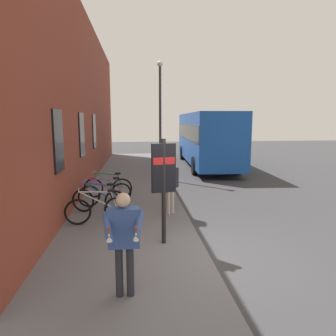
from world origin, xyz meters
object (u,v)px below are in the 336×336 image
object	(u,v)px
bicycle_by_door	(108,187)
tourist_with_hotdogs	(124,234)
bicycle_nearest_sign	(106,194)
bicycle_beside_lamp	(98,209)
street_lamp	(160,110)
bicycle_end_of_row	(100,200)
city_bus	(206,136)
transit_info_sign	(164,175)
pedestrian_crossing_street	(170,181)

from	to	relation	value
bicycle_by_door	tourist_with_hotdogs	size ratio (longest dim) A/B	1.04
bicycle_nearest_sign	bicycle_beside_lamp	bearing A→B (deg)	178.89
bicycle_beside_lamp	street_lamp	world-z (taller)	street_lamp
bicycle_end_of_row	bicycle_by_door	bearing A→B (deg)	-3.15
bicycle_nearest_sign	bicycle_by_door	distance (m)	1.02
bicycle_end_of_row	city_bus	xyz separation A→B (m)	(10.17, -5.63, 1.41)
city_bus	street_lamp	distance (m)	5.71
bicycle_beside_lamp	city_bus	distance (m)	12.55
bicycle_by_door	bicycle_beside_lamp	bearing A→B (deg)	179.38
bicycle_end_of_row	street_lamp	bearing A→B (deg)	-22.04
bicycle_by_door	transit_info_sign	bearing A→B (deg)	-159.56
transit_info_sign	city_bus	distance (m)	13.30
bicycle_nearest_sign	pedestrian_crossing_street	xyz separation A→B (m)	(-1.15, -2.03, 0.61)
bicycle_by_door	pedestrian_crossing_street	world-z (taller)	pedestrian_crossing_street
street_lamp	bicycle_end_of_row	bearing A→B (deg)	157.96
pedestrian_crossing_street	tourist_with_hotdogs	distance (m)	4.50
city_bus	tourist_with_hotdogs	distance (m)	15.57
bicycle_by_door	city_bus	distance (m)	10.09
transit_info_sign	street_lamp	size ratio (longest dim) A/B	0.43
bicycle_beside_lamp	bicycle_by_door	distance (m)	2.84
bicycle_end_of_row	tourist_with_hotdogs	bearing A→B (deg)	-168.85
bicycle_nearest_sign	transit_info_sign	size ratio (longest dim) A/B	0.72
transit_info_sign	bicycle_nearest_sign	bearing A→B (deg)	25.87
city_bus	bicycle_nearest_sign	bearing A→B (deg)	149.43
transit_info_sign	pedestrian_crossing_street	bearing A→B (deg)	-10.34
bicycle_end_of_row	transit_info_sign	xyz separation A→B (m)	(-2.54, -1.74, 1.21)
pedestrian_crossing_street	street_lamp	distance (m)	6.50
bicycle_nearest_sign	bicycle_by_door	bearing A→B (deg)	0.26
bicycle_nearest_sign	transit_info_sign	world-z (taller)	transit_info_sign
bicycle_beside_lamp	transit_info_sign	world-z (taller)	transit_info_sign
bicycle_nearest_sign	pedestrian_crossing_street	size ratio (longest dim) A/B	1.05
street_lamp	bicycle_beside_lamp	bearing A→B (deg)	161.49
bicycle_end_of_row	pedestrian_crossing_street	xyz separation A→B (m)	(-0.33, -2.14, 0.61)
bicycle_by_door	city_bus	xyz separation A→B (m)	(8.33, -5.53, 1.41)
street_lamp	transit_info_sign	bearing A→B (deg)	175.91
transit_info_sign	bicycle_by_door	bearing A→B (deg)	20.44
bicycle_beside_lamp	bicycle_nearest_sign	bearing A→B (deg)	-1.11
bicycle_end_of_row	bicycle_nearest_sign	distance (m)	0.83
pedestrian_crossing_street	bicycle_beside_lamp	bearing A→B (deg)	107.84
tourist_with_hotdogs	street_lamp	xyz separation A→B (m)	(10.40, -1.41, 2.23)
pedestrian_crossing_street	tourist_with_hotdogs	size ratio (longest dim) A/B	0.96
transit_info_sign	tourist_with_hotdogs	world-z (taller)	transit_info_sign
transit_info_sign	street_lamp	bearing A→B (deg)	-4.09
bicycle_nearest_sign	bicycle_by_door	size ratio (longest dim) A/B	0.97
bicycle_beside_lamp	street_lamp	size ratio (longest dim) A/B	0.32
bicycle_nearest_sign	bicycle_end_of_row	bearing A→B (deg)	172.63
bicycle_by_door	city_bus	bearing A→B (deg)	-33.58
bicycle_by_door	street_lamp	bearing A→B (deg)	-29.68
bicycle_by_door	transit_info_sign	distance (m)	4.83
bicycle_beside_lamp	city_bus	bearing A→B (deg)	-26.47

